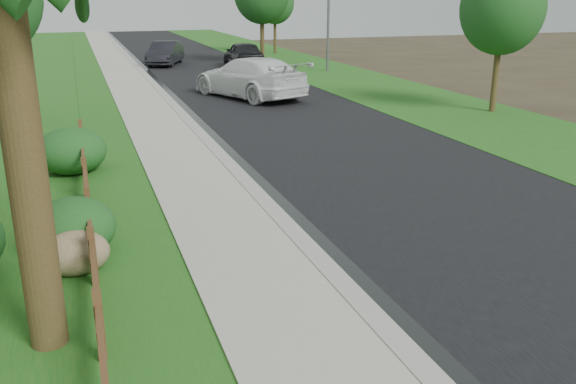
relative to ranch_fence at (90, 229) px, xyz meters
name	(u,v)px	position (x,y,z in m)	size (l,w,h in m)	color
road	(207,70)	(8.20, 28.60, -0.61)	(8.00, 90.00, 0.02)	black
curb	(142,72)	(4.00, 28.60, -0.56)	(0.40, 90.00, 0.12)	gray
wet_gutter	(148,72)	(4.35, 28.60, -0.60)	(0.50, 90.00, 0.00)	black
sidewalk	(121,73)	(2.70, 28.60, -0.57)	(2.20, 90.00, 0.10)	#A6A591
grass_strip	(89,75)	(0.80, 28.60, -0.59)	(1.60, 90.00, 0.06)	#195919
verge_far	(306,66)	(15.10, 28.60, -0.60)	(6.00, 90.00, 0.04)	#195919
ranch_fence	(90,229)	(0.00, 0.00, 0.00)	(0.12, 16.92, 1.10)	#432816
white_suv	(249,77)	(7.88, 17.17, 0.36)	(2.68, 6.60, 1.92)	white
dark_car_mid	(243,54)	(10.80, 29.12, 0.28)	(2.07, 5.14, 1.75)	black
dark_car_far	(165,53)	(6.05, 32.52, 0.20)	(1.69, 4.85, 1.60)	black
boulder	(75,253)	(-0.30, -0.58, -0.21)	(1.22, 0.91, 0.81)	brown
shrub_c	(74,227)	(-0.30, 0.29, -0.04)	(1.59, 1.59, 1.15)	#194719
shrub_d	(71,151)	(-0.30, 6.23, 0.03)	(1.90, 1.90, 1.30)	#194719
tree_near_right	(502,9)	(16.60, 10.17, 3.61)	(3.39, 3.39, 6.10)	#3A2B18
tree_far_right	(275,2)	(15.90, 38.03, 3.47)	(3.17, 3.17, 5.84)	#3A2B18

